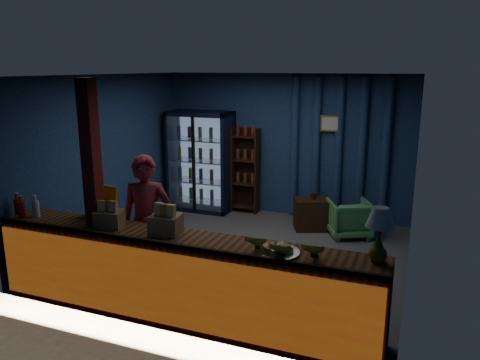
% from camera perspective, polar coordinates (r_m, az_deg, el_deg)
% --- Properties ---
extents(ground, '(4.60, 4.60, 0.00)m').
position_cam_1_polar(ground, '(7.01, 0.18, -9.10)').
color(ground, '#515154').
rests_on(ground, ground).
extents(room_walls, '(4.60, 4.60, 4.60)m').
position_cam_1_polar(room_walls, '(6.56, 0.19, 3.63)').
color(room_walls, navy).
rests_on(room_walls, ground).
extents(counter, '(4.40, 0.57, 0.99)m').
position_cam_1_polar(counter, '(5.23, -7.53, -11.75)').
color(counter, brown).
rests_on(counter, ground).
extents(support_post, '(0.16, 0.16, 2.60)m').
position_cam_1_polar(support_post, '(5.52, -17.36, -1.81)').
color(support_post, maroon).
rests_on(support_post, ground).
extents(beverage_cooler, '(1.20, 0.62, 1.90)m').
position_cam_1_polar(beverage_cooler, '(9.02, -4.61, 2.25)').
color(beverage_cooler, black).
rests_on(beverage_cooler, ground).
extents(bottle_shelf, '(0.50, 0.28, 1.60)m').
position_cam_1_polar(bottle_shelf, '(8.85, 0.76, 1.14)').
color(bottle_shelf, '#32180F').
rests_on(bottle_shelf, ground).
extents(curtain_folds, '(1.74, 0.14, 2.50)m').
position_cam_1_polar(curtain_folds, '(8.40, 11.92, 3.68)').
color(curtain_folds, navy).
rests_on(curtain_folds, room_walls).
extents(framed_picture, '(0.36, 0.04, 0.28)m').
position_cam_1_polar(framed_picture, '(8.32, 11.00, 6.77)').
color(framed_picture, gold).
rests_on(framed_picture, room_walls).
extents(shopkeeper, '(0.72, 0.59, 1.70)m').
position_cam_1_polar(shopkeeper, '(5.82, -11.31, -5.29)').
color(shopkeeper, maroon).
rests_on(shopkeeper, ground).
extents(green_chair, '(0.86, 0.87, 0.60)m').
position_cam_1_polar(green_chair, '(7.87, 13.14, -4.56)').
color(green_chair, '#55AB59').
rests_on(green_chair, ground).
extents(side_table, '(0.70, 0.61, 0.64)m').
position_cam_1_polar(side_table, '(8.09, 8.78, -4.09)').
color(side_table, '#32180F').
rests_on(side_table, ground).
extents(yellow_sign, '(0.53, 0.22, 0.41)m').
position_cam_1_polar(yellow_sign, '(5.77, -16.56, -2.56)').
color(yellow_sign, '#FFB80D').
rests_on(yellow_sign, counter).
extents(soda_bottles, '(0.37, 0.17, 0.28)m').
position_cam_1_polar(soda_bottles, '(6.21, -24.75, -3.05)').
color(soda_bottles, '#AD210B').
rests_on(soda_bottles, counter).
extents(snack_box_left, '(0.35, 0.30, 0.34)m').
position_cam_1_polar(snack_box_left, '(5.13, -9.04, -5.18)').
color(snack_box_left, '#A97F51').
rests_on(snack_box_left, counter).
extents(snack_box_centre, '(0.34, 0.31, 0.31)m').
position_cam_1_polar(snack_box_centre, '(5.47, -15.65, -4.43)').
color(snack_box_centre, '#A97F51').
rests_on(snack_box_centre, counter).
extents(pastry_tray, '(0.45, 0.45, 0.07)m').
position_cam_1_polar(pastry_tray, '(4.59, 4.53, -8.63)').
color(pastry_tray, silver).
rests_on(pastry_tray, counter).
extents(banana_bunches, '(0.81, 0.31, 0.18)m').
position_cam_1_polar(banana_bunches, '(4.53, 5.36, -8.09)').
color(banana_bunches, gold).
rests_on(banana_bunches, counter).
extents(table_lamp, '(0.27, 0.27, 0.52)m').
position_cam_1_polar(table_lamp, '(4.45, 16.75, -4.64)').
color(table_lamp, black).
rests_on(table_lamp, counter).
extents(pineapple, '(0.16, 0.16, 0.28)m').
position_cam_1_polar(pineapple, '(4.52, 16.45, -8.30)').
color(pineapple, olive).
rests_on(pineapple, counter).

